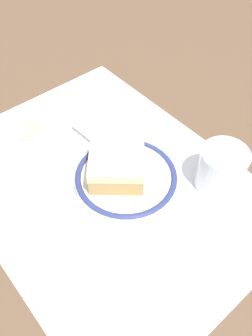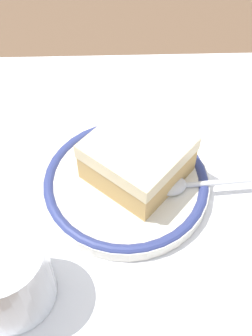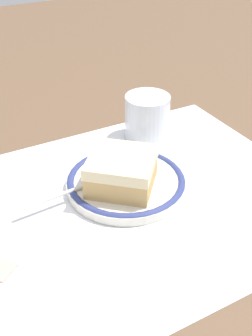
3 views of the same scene
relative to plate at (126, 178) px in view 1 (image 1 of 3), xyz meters
The scene contains 8 objects.
ground_plane 0.04m from the plate, 54.13° to the left, with size 2.40×2.40×0.00m, color brown.
placemat 0.04m from the plate, 54.13° to the left, with size 0.55×0.41×0.00m, color white.
plate is the anchor object (origin of this frame).
cake_slice 0.03m from the plate, 38.37° to the left, with size 0.13×0.13×0.05m.
spoon 0.06m from the plate, ahead, with size 0.13×0.03×0.01m.
cup 0.16m from the plate, 132.26° to the right, with size 0.08×0.08×0.08m.
napkin 0.15m from the plate, 42.10° to the left, with size 0.11×0.13×0.00m, color white.
sugar_packet 0.22m from the plate, 16.47° to the left, with size 0.05×0.03×0.01m, color #E5998C.
Camera 1 is at (-0.30, 0.21, 0.47)m, focal length 37.27 mm.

